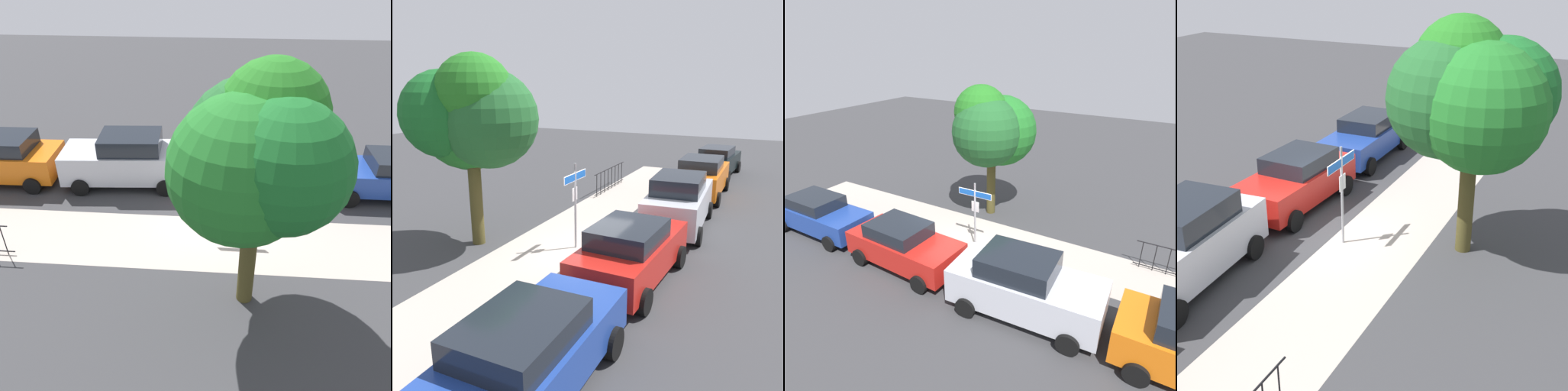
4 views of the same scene
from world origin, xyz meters
The scene contains 10 objects.
ground_plane centered at (0.00, 0.00, 0.00)m, with size 60.00×60.00×0.00m, color #38383A.
sidewalk_strip centered at (2.00, 1.30, 0.00)m, with size 24.00×2.60×0.00m, color #AEA297.
street_sign centered at (0.29, 0.40, 1.86)m, with size 1.44×0.07×2.74m.
shade_tree centered at (-0.72, 3.45, 4.15)m, with size 3.63×4.06×5.99m.
car_blue centered at (-6.05, -1.93, 0.83)m, with size 4.50×2.00×1.61m.
car_red centered at (-1.25, -2.00, 0.85)m, with size 4.33×2.18×1.67m.
car_silver centered at (3.55, -2.09, 1.00)m, with size 4.65×2.30×2.00m.
car_orange centered at (8.35, -1.97, 0.93)m, with size 4.50×2.20×1.83m.
car_black centered at (13.15, -1.91, 0.84)m, with size 4.51×2.18×1.63m.
iron_fence centered at (7.76, 2.30, 0.56)m, with size 3.59×0.04×1.07m.
Camera 2 is at (-11.26, -5.47, 5.22)m, focal length 39.69 mm.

